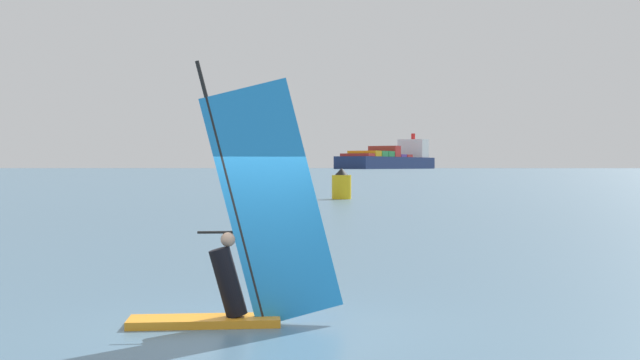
{
  "coord_description": "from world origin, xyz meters",
  "views": [
    {
      "loc": [
        0.54,
        -11.22,
        2.35
      ],
      "look_at": [
        1.21,
        12.92,
        1.93
      ],
      "focal_mm": 44.29,
      "sensor_mm": 36.0,
      "label": 1
    }
  ],
  "objects": [
    {
      "name": "windsurfer",
      "position": [
        -0.33,
        0.48,
        1.0
      ],
      "size": [
        3.2,
        0.8,
        3.96
      ],
      "rotation": [
        0.0,
        0.0,
        3.2
      ],
      "color": "orange",
      "rests_on": "ground_plane"
    },
    {
      "name": "cargo_ship",
      "position": [
        87.72,
        738.53,
        8.63
      ],
      "size": [
        108.79,
        147.41,
        35.55
      ],
      "rotation": [
        0.0,
        0.0,
        4.15
      ],
      "color": "navy",
      "rests_on": "ground_plane"
    },
    {
      "name": "distant_headland",
      "position": [
        240.77,
        1350.1,
        10.28
      ],
      "size": [
        1441.91,
        677.07,
        20.56
      ],
      "primitive_type": "cube",
      "rotation": [
        0.0,
        0.0,
        -0.17
      ],
      "color": "#756B56",
      "rests_on": "ground_plane"
    },
    {
      "name": "channel_buoy",
      "position": [
        3.66,
        45.32,
        1.0
      ],
      "size": [
        1.39,
        1.39,
        2.22
      ],
      "color": "yellow",
      "rests_on": "ground_plane"
    },
    {
      "name": "ground_plane",
      "position": [
        0.0,
        0.0,
        0.0
      ],
      "size": [
        4000.0,
        4000.0,
        0.0
      ],
      "primitive_type": "plane",
      "color": "#476B84"
    }
  ]
}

